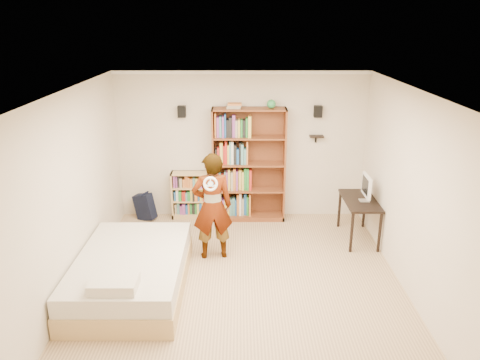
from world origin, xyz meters
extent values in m
cube|color=tan|center=(0.00, 0.00, 0.00)|extent=(4.50, 5.00, 0.01)
cube|color=beige|center=(0.00, 2.50, 1.35)|extent=(4.50, 0.02, 2.70)
cube|color=beige|center=(0.00, -2.50, 1.35)|extent=(4.50, 0.02, 2.70)
cube|color=beige|center=(-2.25, 0.00, 1.35)|extent=(0.02, 5.00, 2.70)
cube|color=beige|center=(2.25, 0.00, 1.35)|extent=(0.02, 5.00, 2.70)
cube|color=white|center=(0.00, 0.00, 2.70)|extent=(4.50, 5.00, 0.02)
cube|color=white|center=(0.00, 2.47, 2.67)|extent=(4.50, 0.06, 0.06)
cube|color=white|center=(0.00, -2.47, 2.67)|extent=(4.50, 0.06, 0.06)
cube|color=white|center=(-2.22, 0.00, 2.67)|extent=(0.06, 5.00, 0.06)
cube|color=white|center=(2.22, 0.00, 2.67)|extent=(0.06, 5.00, 0.06)
cube|color=black|center=(-1.05, 2.40, 2.00)|extent=(0.14, 0.12, 0.20)
cube|color=black|center=(1.35, 2.40, 2.00)|extent=(0.14, 0.12, 0.20)
cube|color=black|center=(1.35, 2.41, 1.55)|extent=(0.25, 0.16, 0.02)
imported|color=black|center=(-0.45, 0.82, 0.84)|extent=(0.67, 0.50, 1.69)
torus|color=white|center=(-0.45, 0.51, 1.32)|extent=(0.21, 0.08, 0.22)
camera|label=1|loc=(-0.03, -5.76, 3.54)|focal=35.00mm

